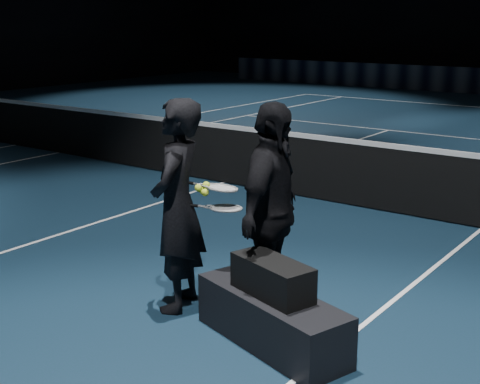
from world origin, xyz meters
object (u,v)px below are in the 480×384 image
object	(u,v)px
racket_bag	(272,278)
tennis_balls	(205,190)
player_a	(177,206)
player_bench	(272,319)
racket_lower	(226,208)
racket_upper	(222,188)
player_b	(271,214)

from	to	relation	value
racket_bag	tennis_balls	bearing A→B (deg)	-176.34
player_a	player_bench	bearing A→B (deg)	61.22
racket_lower	racket_upper	bearing A→B (deg)	141.34
player_bench	tennis_balls	size ratio (longest dim) A/B	11.97
racket_lower	racket_upper	xyz separation A→B (m)	(-0.06, 0.02, 0.17)
player_a	player_b	size ratio (longest dim) A/B	1.00
player_b	racket_lower	bearing A→B (deg)	95.75
player_b	racket_upper	size ratio (longest dim) A/B	2.81
player_b	racket_lower	distance (m)	0.40
player_a	tennis_balls	xyz separation A→B (m)	(0.24, 0.09, 0.17)
tennis_balls	racket_upper	bearing A→B (deg)	33.80
player_bench	player_b	xyz separation A→B (m)	(-0.29, 0.41, 0.74)
player_b	tennis_balls	world-z (taller)	player_b
player_bench	racket_bag	distance (m)	0.36
player_b	racket_lower	xyz separation A→B (m)	(-0.38, -0.14, 0.02)
player_bench	player_a	size ratio (longest dim) A/B	0.75
racket_lower	tennis_balls	distance (m)	0.25
racket_lower	racket_upper	distance (m)	0.18
player_a	racket_upper	size ratio (longest dim) A/B	2.81
player_b	racket_upper	distance (m)	0.49
racket_upper	tennis_balls	xyz separation A→B (m)	(-0.12, -0.08, -0.02)
player_a	player_b	xyz separation A→B (m)	(0.80, 0.29, 0.00)
racket_upper	racket_lower	bearing A→B (deg)	-42.66
player_a	player_b	distance (m)	0.85
player_a	tennis_balls	size ratio (longest dim) A/B	15.91
player_a	racket_lower	distance (m)	0.45
racket_bag	player_b	size ratio (longest dim) A/B	0.38
player_b	racket_upper	bearing A→B (deg)	90.67
player_a	racket_upper	bearing A→B (deg)	93.30
racket_upper	player_a	bearing A→B (deg)	-178.29
racket_lower	player_a	bearing A→B (deg)	-180.00
player_bench	tennis_balls	bearing A→B (deg)	-176.34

